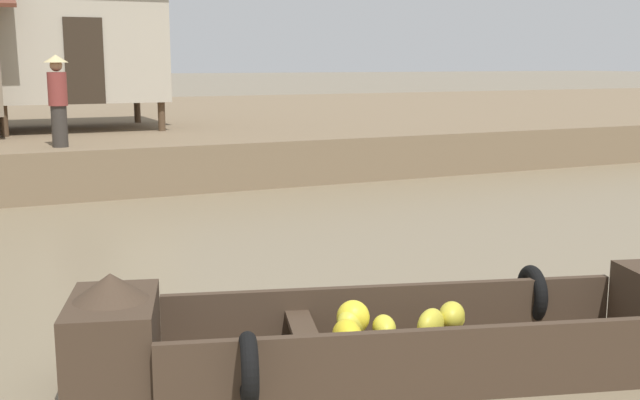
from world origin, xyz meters
name	(u,v)px	position (x,y,z in m)	size (l,w,h in m)	color
ground_plane	(102,234)	(0.00, 10.00, 0.00)	(300.00, 300.00, 0.00)	#7A6B51
riverbank_strip	(29,131)	(0.00, 22.76, 0.46)	(160.00, 20.00, 0.91)	#756047
banana_boat	(410,333)	(1.41, 3.82, 0.32)	(5.32, 2.42, 0.91)	#3D2D21
stilt_house_mid_right	(73,37)	(0.71, 17.46, 2.99)	(4.39, 3.54, 4.14)	#4C3826
vendor_person	(58,96)	(-0.12, 13.57, 1.84)	(0.44, 0.44, 1.66)	#332D28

